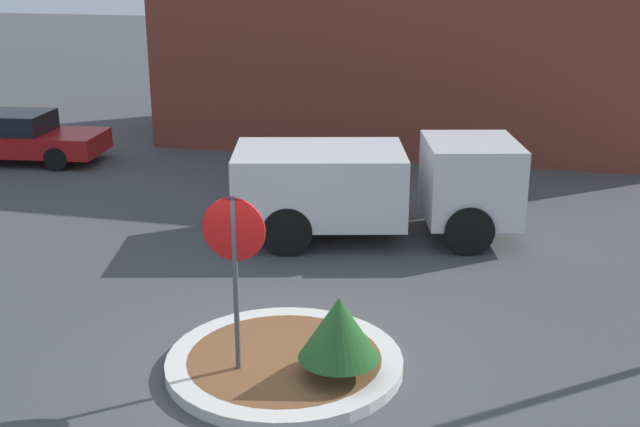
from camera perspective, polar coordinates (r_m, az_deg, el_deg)
name	(u,v)px	position (r m, az deg, el deg)	size (l,w,h in m)	color
ground_plane	(285,368)	(11.18, -2.53, -10.89)	(120.00, 120.00, 0.00)	#474749
traffic_island	(285,362)	(11.15, -2.54, -10.52)	(3.24, 3.24, 0.16)	beige
stop_sign	(235,253)	(10.20, -6.10, -2.79)	(0.83, 0.07, 2.55)	#4C4C51
island_shrub	(339,328)	(10.37, 1.35, -8.13)	(1.06, 1.06, 1.09)	brown
utility_truck	(374,184)	(15.77, 3.87, 2.14)	(5.83, 3.38, 1.95)	silver
storefront_building	(416,12)	(24.41, 6.88, 14.07)	(14.43, 6.07, 7.55)	brown
parked_sedan_red	(14,137)	(23.30, -20.90, 5.12)	(4.86, 2.37, 1.35)	#B21919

